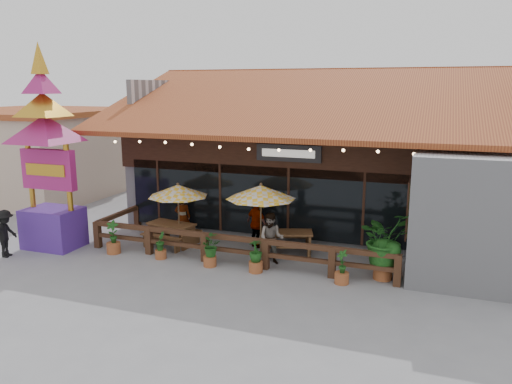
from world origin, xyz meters
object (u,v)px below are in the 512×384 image
at_px(umbrella_right, 261,192).
at_px(pedestrian, 5,234).
at_px(thai_sign_tower, 45,134).
at_px(umbrella_left, 178,191).
at_px(picnic_table_right, 288,239).
at_px(tropical_plant, 385,240).
at_px(picnic_table_left, 171,230).

relative_size(umbrella_right, pedestrian, 1.93).
bearing_deg(thai_sign_tower, umbrella_left, 22.52).
relative_size(picnic_table_right, tropical_plant, 0.96).
bearing_deg(umbrella_left, thai_sign_tower, -157.48).
bearing_deg(umbrella_left, tropical_plant, -6.41).
height_order(thai_sign_tower, pedestrian, thai_sign_tower).
xyz_separation_m(umbrella_left, pedestrian, (-4.62, -2.95, -1.14)).
height_order(umbrella_left, picnic_table_right, umbrella_left).
relative_size(picnic_table_right, pedestrian, 1.25).
bearing_deg(picnic_table_left, picnic_table_right, 6.33).
xyz_separation_m(picnic_table_left, tropical_plant, (7.16, -0.68, 0.62)).
height_order(umbrella_left, pedestrian, umbrella_left).
bearing_deg(tropical_plant, umbrella_right, 169.65).
relative_size(umbrella_left, thai_sign_tower, 0.30).
relative_size(picnic_table_right, thai_sign_tower, 0.27).
distance_m(umbrella_left, pedestrian, 5.60).
xyz_separation_m(umbrella_right, picnic_table_left, (-3.23, -0.04, -1.56)).
distance_m(picnic_table_left, thai_sign_tower, 5.15).
height_order(umbrella_left, umbrella_right, umbrella_right).
xyz_separation_m(tropical_plant, pedestrian, (-11.53, -2.17, -0.38)).
bearing_deg(picnic_table_left, thai_sign_tower, -157.40).
xyz_separation_m(picnic_table_left, thai_sign_tower, (-3.65, -1.52, 3.30)).
xyz_separation_m(picnic_table_left, picnic_table_right, (4.01, 0.45, -0.01)).
bearing_deg(picnic_table_right, umbrella_left, -174.72).
height_order(picnic_table_right, thai_sign_tower, thai_sign_tower).
bearing_deg(pedestrian, tropical_plant, -92.16).
xyz_separation_m(umbrella_right, thai_sign_tower, (-6.89, -1.56, 1.74)).
distance_m(picnic_table_left, tropical_plant, 7.21).
height_order(picnic_table_left, tropical_plant, tropical_plant).
height_order(picnic_table_left, picnic_table_right, picnic_table_left).
distance_m(umbrella_left, picnic_table_right, 4.03).
relative_size(picnic_table_left, picnic_table_right, 0.94).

